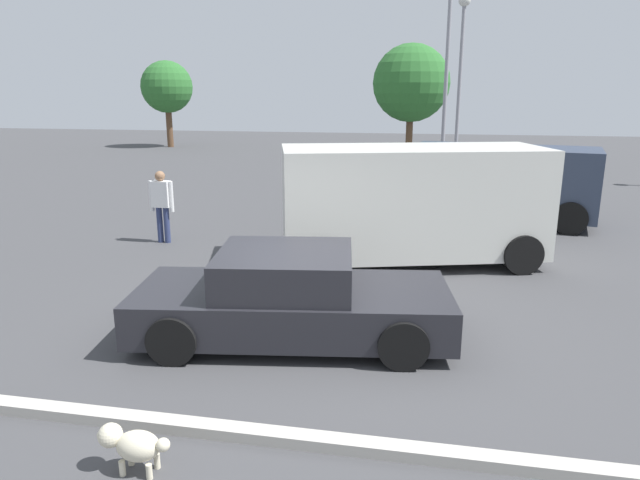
{
  "coord_description": "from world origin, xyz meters",
  "views": [
    {
      "loc": [
        1.47,
        -7.23,
        3.34
      ],
      "look_at": [
        -0.27,
        1.88,
        0.9
      ],
      "focal_mm": 31.79,
      "sensor_mm": 36.0,
      "label": 1
    }
  ],
  "objects": [
    {
      "name": "ground_plane",
      "position": [
        0.0,
        0.0,
        0.0
      ],
      "size": [
        80.0,
        80.0,
        0.0
      ],
      "primitive_type": "plane",
      "color": "#424244"
    },
    {
      "name": "sedan_foreground",
      "position": [
        -0.3,
        -0.13,
        0.58
      ],
      "size": [
        4.49,
        2.36,
        1.26
      ],
      "rotation": [
        0.0,
        0.0,
        0.14
      ],
      "color": "#232328",
      "rests_on": "ground_plane"
    },
    {
      "name": "dog",
      "position": [
        -1.02,
        -3.18,
        0.28
      ],
      "size": [
        0.7,
        0.28,
        0.45
      ],
      "rotation": [
        0.0,
        0.0,
        3.15
      ],
      "color": "beige",
      "rests_on": "ground_plane"
    },
    {
      "name": "van_white",
      "position": [
        1.17,
        3.88,
        1.24
      ],
      "size": [
        5.38,
        3.29,
        2.3
      ],
      "rotation": [
        0.0,
        0.0,
        3.42
      ],
      "color": "silver",
      "rests_on": "ground_plane"
    },
    {
      "name": "suv_dark",
      "position": [
        3.37,
        8.16,
        1.07
      ],
      "size": [
        4.96,
        2.94,
        1.95
      ],
      "rotation": [
        0.0,
        0.0,
        2.93
      ],
      "color": "#2D384C",
      "rests_on": "ground_plane"
    },
    {
      "name": "pedestrian",
      "position": [
        -4.37,
        4.37,
        0.97
      ],
      "size": [
        0.57,
        0.24,
        1.63
      ],
      "rotation": [
        0.0,
        0.0,
        4.71
      ],
      "color": "navy",
      "rests_on": "ground_plane"
    },
    {
      "name": "parking_curb",
      "position": [
        0.0,
        -2.52,
        0.06
      ],
      "size": [
        8.2,
        0.2,
        0.12
      ],
      "primitive_type": "cube",
      "color": "#B7B2A8",
      "rests_on": "ground_plane"
    },
    {
      "name": "light_post_mid",
      "position": [
        1.94,
        13.96,
        5.13
      ],
      "size": [
        0.44,
        0.44,
        7.77
      ],
      "color": "gray",
      "rests_on": "ground_plane"
    },
    {
      "name": "light_post_far",
      "position": [
        2.49,
        15.7,
        4.57
      ],
      "size": [
        0.44,
        0.44,
        6.79
      ],
      "color": "gray",
      "rests_on": "ground_plane"
    },
    {
      "name": "tree_back_left",
      "position": [
        -14.27,
        25.78,
        3.57
      ],
      "size": [
        3.08,
        3.08,
        5.14
      ],
      "color": "brown",
      "rests_on": "ground_plane"
    },
    {
      "name": "tree_back_center",
      "position": [
        0.47,
        21.56,
        3.71
      ],
      "size": [
        3.73,
        3.73,
        5.59
      ],
      "color": "brown",
      "rests_on": "ground_plane"
    }
  ]
}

